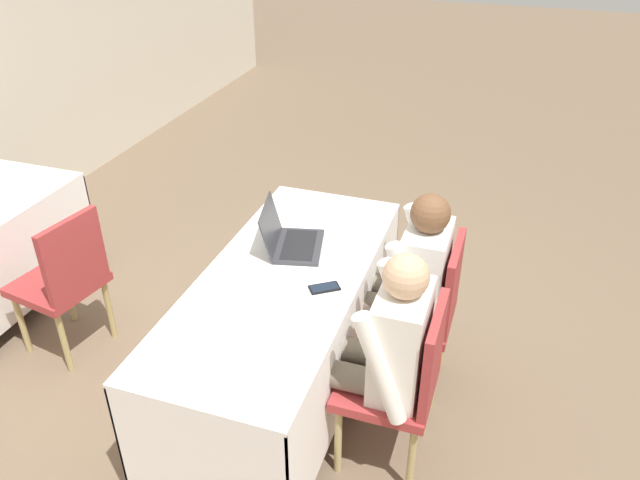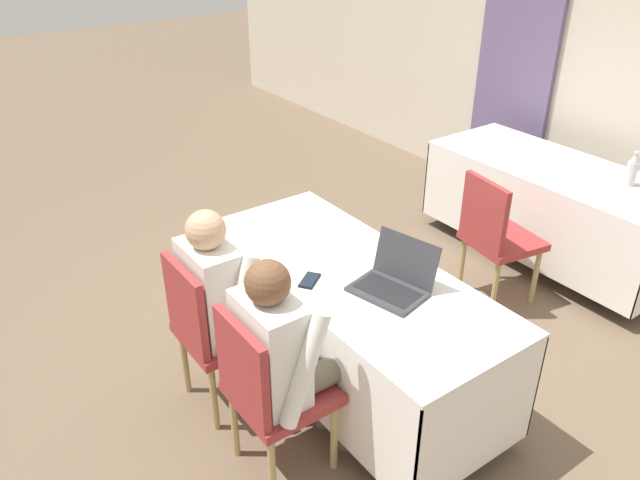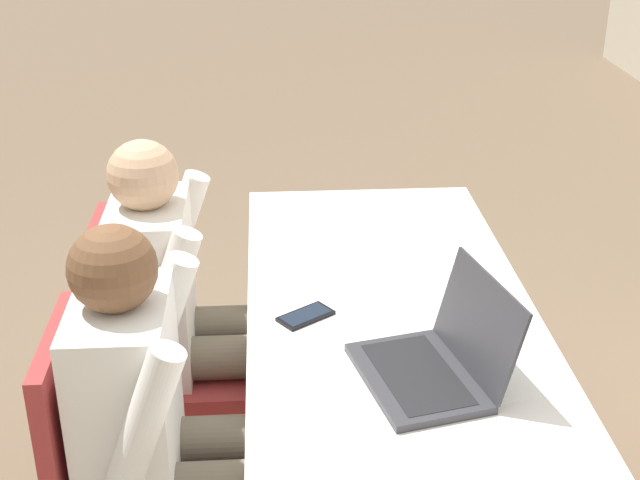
# 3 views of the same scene
# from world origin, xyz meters

# --- Properties ---
(conference_table_near) EXTENTS (1.91, 0.79, 0.75)m
(conference_table_near) POSITION_xyz_m (0.00, 0.00, 0.57)
(conference_table_near) COLOR white
(conference_table_near) RESTS_ON ground_plane
(laptop) EXTENTS (0.42, 0.38, 0.25)m
(laptop) POSITION_xyz_m (0.27, 0.06, 0.80)
(laptop) COLOR #333338
(laptop) RESTS_ON conference_table_near
(cell_phone) EXTENTS (0.15, 0.17, 0.01)m
(cell_phone) POSITION_xyz_m (-0.04, -0.24, 0.76)
(cell_phone) COLOR black
(cell_phone) RESTS_ON conference_table_near
(paper_centre_table) EXTENTS (0.26, 0.33, 0.00)m
(paper_centre_table) POSITION_xyz_m (0.29, 0.14, 0.76)
(paper_centre_table) COLOR white
(paper_centre_table) RESTS_ON conference_table_near
(paper_left_edge) EXTENTS (0.32, 0.36, 0.00)m
(paper_left_edge) POSITION_xyz_m (-0.73, -0.05, 0.76)
(paper_left_edge) COLOR white
(paper_left_edge) RESTS_ON conference_table_near
(chair_near_left) EXTENTS (0.44, 0.44, 0.92)m
(chair_near_left) POSITION_xyz_m (-0.29, -0.70, 0.52)
(chair_near_left) COLOR tan
(chair_near_left) RESTS_ON ground_plane
(chair_near_right) EXTENTS (0.44, 0.44, 0.92)m
(chair_near_right) POSITION_xyz_m (0.29, -0.70, 0.52)
(chair_near_right) COLOR tan
(chair_near_right) RESTS_ON ground_plane
(person_checkered_shirt) EXTENTS (0.50, 0.52, 1.18)m
(person_checkered_shirt) POSITION_xyz_m (-0.29, -0.60, 0.68)
(person_checkered_shirt) COLOR #665B4C
(person_checkered_shirt) RESTS_ON ground_plane
(person_white_shirt) EXTENTS (0.50, 0.52, 1.18)m
(person_white_shirt) POSITION_xyz_m (0.29, -0.60, 0.68)
(person_white_shirt) COLOR #665B4C
(person_white_shirt) RESTS_ON ground_plane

